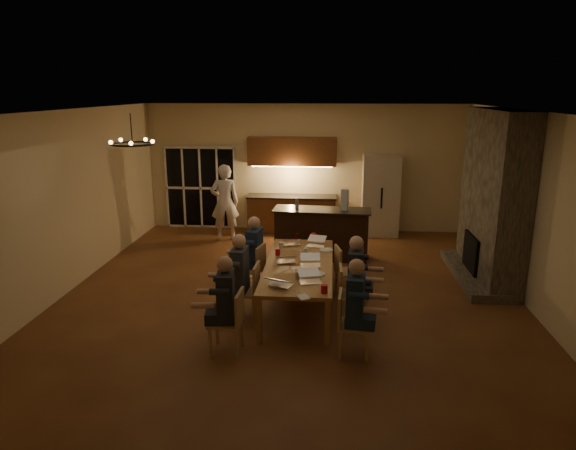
# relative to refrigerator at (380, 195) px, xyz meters

# --- Properties ---
(floor) EXTENTS (9.00, 9.00, 0.00)m
(floor) POSITION_rel_refrigerator_xyz_m (-1.90, -4.15, -1.00)
(floor) COLOR brown
(floor) RESTS_ON ground
(back_wall) EXTENTS (8.00, 0.04, 3.20)m
(back_wall) POSITION_rel_refrigerator_xyz_m (-1.90, 0.37, 0.60)
(back_wall) COLOR beige
(back_wall) RESTS_ON ground
(left_wall) EXTENTS (0.04, 9.00, 3.20)m
(left_wall) POSITION_rel_refrigerator_xyz_m (-5.92, -4.15, 0.60)
(left_wall) COLOR beige
(left_wall) RESTS_ON ground
(right_wall) EXTENTS (0.04, 9.00, 3.20)m
(right_wall) POSITION_rel_refrigerator_xyz_m (2.12, -4.15, 0.60)
(right_wall) COLOR beige
(right_wall) RESTS_ON ground
(ceiling) EXTENTS (8.00, 9.00, 0.04)m
(ceiling) POSITION_rel_refrigerator_xyz_m (-1.90, -4.15, 2.22)
(ceiling) COLOR white
(ceiling) RESTS_ON back_wall
(french_doors) EXTENTS (1.86, 0.08, 2.10)m
(french_doors) POSITION_rel_refrigerator_xyz_m (-4.60, 0.32, 0.05)
(french_doors) COLOR black
(french_doors) RESTS_ON ground
(fireplace) EXTENTS (0.58, 2.50, 3.20)m
(fireplace) POSITION_rel_refrigerator_xyz_m (1.80, -2.95, 0.60)
(fireplace) COLOR #696252
(fireplace) RESTS_ON ground
(kitchenette) EXTENTS (2.24, 0.68, 2.40)m
(kitchenette) POSITION_rel_refrigerator_xyz_m (-2.20, 0.05, 0.20)
(kitchenette) COLOR brown
(kitchenette) RESTS_ON ground
(refrigerator) EXTENTS (0.90, 0.68, 2.00)m
(refrigerator) POSITION_rel_refrigerator_xyz_m (0.00, 0.00, 0.00)
(refrigerator) COLOR beige
(refrigerator) RESTS_ON ground
(dining_table) EXTENTS (1.10, 2.82, 0.75)m
(dining_table) POSITION_rel_refrigerator_xyz_m (-1.72, -4.57, -0.62)
(dining_table) COLOR tan
(dining_table) RESTS_ON ground
(bar_island) EXTENTS (2.10, 0.81, 1.08)m
(bar_island) POSITION_rel_refrigerator_xyz_m (-1.40, -1.99, -0.46)
(bar_island) COLOR black
(bar_island) RESTS_ON ground
(chair_left_near) EXTENTS (0.46, 0.46, 0.89)m
(chair_left_near) POSITION_rel_refrigerator_xyz_m (-2.63, -6.20, -0.55)
(chair_left_near) COLOR tan
(chair_left_near) RESTS_ON ground
(chair_left_mid) EXTENTS (0.46, 0.46, 0.89)m
(chair_left_mid) POSITION_rel_refrigerator_xyz_m (-2.56, -5.08, -0.55)
(chair_left_mid) COLOR tan
(chair_left_mid) RESTS_ON ground
(chair_left_far) EXTENTS (0.52, 0.52, 0.89)m
(chair_left_far) POSITION_rel_refrigerator_xyz_m (-2.62, -4.02, -0.55)
(chair_left_far) COLOR tan
(chair_left_far) RESTS_ON ground
(chair_right_near) EXTENTS (0.47, 0.47, 0.89)m
(chair_right_near) POSITION_rel_refrigerator_xyz_m (-0.87, -6.13, -0.55)
(chair_right_near) COLOR tan
(chair_right_near) RESTS_ON ground
(chair_right_mid) EXTENTS (0.45, 0.45, 0.89)m
(chair_right_mid) POSITION_rel_refrigerator_xyz_m (-0.84, -5.08, -0.55)
(chair_right_mid) COLOR tan
(chair_right_mid) RESTS_ON ground
(chair_right_far) EXTENTS (0.52, 0.52, 0.89)m
(chair_right_far) POSITION_rel_refrigerator_xyz_m (-0.88, -4.03, -0.55)
(chair_right_far) COLOR tan
(chair_right_far) RESTS_ON ground
(person_left_near) EXTENTS (0.66, 0.66, 1.38)m
(person_left_near) POSITION_rel_refrigerator_xyz_m (-2.62, -6.16, -0.31)
(person_left_near) COLOR #21252B
(person_left_near) RESTS_ON ground
(person_right_near) EXTENTS (0.68, 0.68, 1.38)m
(person_right_near) POSITION_rel_refrigerator_xyz_m (-0.86, -6.14, -0.31)
(person_right_near) COLOR #1B2F44
(person_right_near) RESTS_ON ground
(person_left_mid) EXTENTS (0.64, 0.64, 1.38)m
(person_left_mid) POSITION_rel_refrigerator_xyz_m (-2.62, -5.08, -0.31)
(person_left_mid) COLOR #383D42
(person_left_mid) RESTS_ON ground
(person_right_mid) EXTENTS (0.65, 0.65, 1.38)m
(person_right_mid) POSITION_rel_refrigerator_xyz_m (-0.81, -5.03, -0.31)
(person_right_mid) COLOR #21252B
(person_right_mid) RESTS_ON ground
(person_left_far) EXTENTS (0.66, 0.66, 1.38)m
(person_left_far) POSITION_rel_refrigerator_xyz_m (-2.56, -3.95, -0.31)
(person_left_far) COLOR #1B2F44
(person_left_far) RESTS_ON ground
(standing_person) EXTENTS (0.76, 0.59, 1.84)m
(standing_person) POSITION_rel_refrigerator_xyz_m (-3.75, -0.77, -0.08)
(standing_person) COLOR silver
(standing_person) RESTS_ON ground
(chandelier) EXTENTS (0.65, 0.65, 0.03)m
(chandelier) POSITION_rel_refrigerator_xyz_m (-4.19, -5.11, 1.75)
(chandelier) COLOR black
(chandelier) RESTS_ON ceiling
(laptop_a) EXTENTS (0.41, 0.39, 0.23)m
(laptop_a) POSITION_rel_refrigerator_xyz_m (-1.92, -5.57, -0.14)
(laptop_a) COLOR silver
(laptop_a) RESTS_ON dining_table
(laptop_b) EXTENTS (0.38, 0.35, 0.23)m
(laptop_b) POSITION_rel_refrigerator_xyz_m (-1.50, -5.41, -0.14)
(laptop_b) COLOR silver
(laptop_b) RESTS_ON dining_table
(laptop_c) EXTENTS (0.36, 0.33, 0.23)m
(laptop_c) POSITION_rel_refrigerator_xyz_m (-1.95, -4.51, -0.14)
(laptop_c) COLOR silver
(laptop_c) RESTS_ON dining_table
(laptop_d) EXTENTS (0.34, 0.31, 0.23)m
(laptop_d) POSITION_rel_refrigerator_xyz_m (-1.53, -4.68, -0.14)
(laptop_d) COLOR silver
(laptop_d) RESTS_ON dining_table
(laptop_e) EXTENTS (0.36, 0.33, 0.23)m
(laptop_e) POSITION_rel_refrigerator_xyz_m (-1.92, -3.50, -0.14)
(laptop_e) COLOR silver
(laptop_e) RESTS_ON dining_table
(laptop_f) EXTENTS (0.38, 0.35, 0.23)m
(laptop_f) POSITION_rel_refrigerator_xyz_m (-1.48, -3.59, -0.14)
(laptop_f) COLOR silver
(laptop_f) RESTS_ON dining_table
(mug_front) EXTENTS (0.07, 0.07, 0.10)m
(mug_front) POSITION_rel_refrigerator_xyz_m (-1.72, -5.10, -0.20)
(mug_front) COLOR silver
(mug_front) RESTS_ON dining_table
(mug_mid) EXTENTS (0.08, 0.08, 0.10)m
(mug_mid) POSITION_rel_refrigerator_xyz_m (-1.64, -4.03, -0.20)
(mug_mid) COLOR silver
(mug_mid) RESTS_ON dining_table
(mug_back) EXTENTS (0.08, 0.08, 0.10)m
(mug_back) POSITION_rel_refrigerator_xyz_m (-2.11, -3.71, -0.20)
(mug_back) COLOR silver
(mug_back) RESTS_ON dining_table
(redcup_near) EXTENTS (0.09, 0.09, 0.12)m
(redcup_near) POSITION_rel_refrigerator_xyz_m (-1.29, -5.80, -0.19)
(redcup_near) COLOR #B20B1B
(redcup_near) RESTS_ON dining_table
(redcup_mid) EXTENTS (0.08, 0.08, 0.12)m
(redcup_mid) POSITION_rel_refrigerator_xyz_m (-2.12, -4.16, -0.19)
(redcup_mid) COLOR #B20B1B
(redcup_mid) RESTS_ON dining_table
(redcup_far) EXTENTS (0.09, 0.09, 0.12)m
(redcup_far) POSITION_rel_refrigerator_xyz_m (-1.53, -3.12, -0.19)
(redcup_far) COLOR #B20B1B
(redcup_far) RESTS_ON dining_table
(can_silver) EXTENTS (0.06, 0.06, 0.12)m
(can_silver) POSITION_rel_refrigerator_xyz_m (-1.71, -5.28, -0.19)
(can_silver) COLOR #B2B2B7
(can_silver) RESTS_ON dining_table
(can_cola) EXTENTS (0.06, 0.06, 0.12)m
(can_cola) POSITION_rel_refrigerator_xyz_m (-1.85, -3.16, -0.19)
(can_cola) COLOR #3F0F0C
(can_cola) RESTS_ON dining_table
(plate_near) EXTENTS (0.26, 0.26, 0.02)m
(plate_near) POSITION_rel_refrigerator_xyz_m (-1.41, -5.05, -0.24)
(plate_near) COLOR silver
(plate_near) RESTS_ON dining_table
(plate_left) EXTENTS (0.22, 0.22, 0.02)m
(plate_left) POSITION_rel_refrigerator_xyz_m (-1.99, -5.55, -0.24)
(plate_left) COLOR silver
(plate_left) RESTS_ON dining_table
(plate_far) EXTENTS (0.25, 0.25, 0.02)m
(plate_far) POSITION_rel_refrigerator_xyz_m (-1.28, -3.82, -0.24)
(plate_far) COLOR silver
(plate_far) RESTS_ON dining_table
(notepad) EXTENTS (0.21, 0.24, 0.01)m
(notepad) POSITION_rel_refrigerator_xyz_m (-1.57, -5.98, -0.24)
(notepad) COLOR white
(notepad) RESTS_ON dining_table
(bar_bottle) EXTENTS (0.08, 0.08, 0.24)m
(bar_bottle) POSITION_rel_refrigerator_xyz_m (-1.93, -2.00, 0.20)
(bar_bottle) COLOR #99999E
(bar_bottle) RESTS_ON bar_island
(bar_blender) EXTENTS (0.17, 0.17, 0.44)m
(bar_blender) POSITION_rel_refrigerator_xyz_m (-0.93, -2.00, 0.30)
(bar_blender) COLOR silver
(bar_blender) RESTS_ON bar_island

